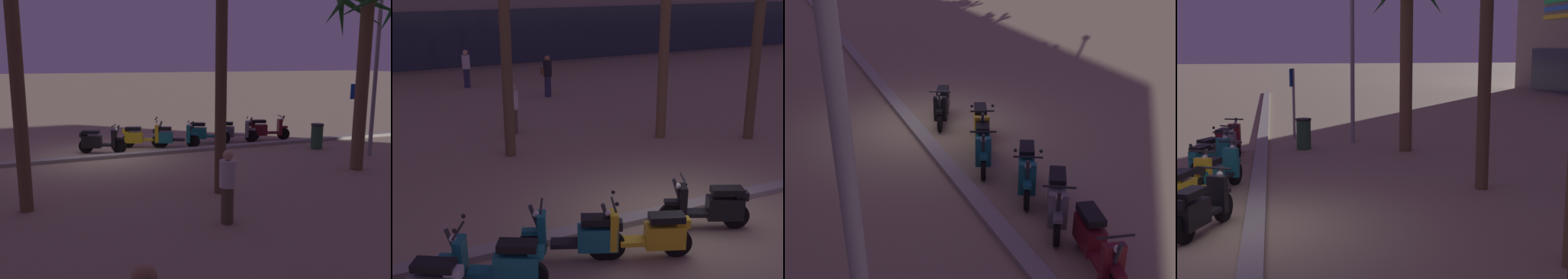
# 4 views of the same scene
# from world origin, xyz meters

# --- Properties ---
(ground_plane) EXTENTS (200.00, 200.00, 0.00)m
(ground_plane) POSITION_xyz_m (0.00, 0.00, 0.00)
(ground_plane) COLOR #9E896B
(curb_strip) EXTENTS (60.00, 0.36, 0.12)m
(curb_strip) POSITION_xyz_m (0.00, 0.30, 0.06)
(curb_strip) COLOR gray
(curb_strip) RESTS_ON ground
(scooter_teal_mid_front) EXTENTS (1.62, 0.97, 1.17)m
(scooter_teal_mid_front) POSITION_xyz_m (-4.09, -0.85, 0.46)
(scooter_teal_mid_front) COLOR black
(scooter_teal_mid_front) RESTS_ON ground
(scooter_teal_gap_after_mid) EXTENTS (1.74, 0.92, 1.04)m
(scooter_teal_gap_after_mid) POSITION_xyz_m (-2.60, -0.54, 0.44)
(scooter_teal_gap_after_mid) COLOR black
(scooter_teal_gap_after_mid) RESTS_ON ground
(scooter_yellow_tail_end) EXTENTS (1.72, 0.86, 1.17)m
(scooter_yellow_tail_end) POSITION_xyz_m (-1.51, -0.98, 0.44)
(scooter_yellow_tail_end) COLOR black
(scooter_yellow_tail_end) RESTS_ON ground
(scooter_black_lead_nearest) EXTENTS (1.62, 0.90, 1.04)m
(scooter_black_lead_nearest) POSITION_xyz_m (0.16, -0.57, 0.45)
(scooter_black_lead_nearest) COLOR black
(scooter_black_lead_nearest) RESTS_ON ground
(pedestrian_strolling_near_curb) EXTENTS (0.34, 0.34, 1.55)m
(pedestrian_strolling_near_curb) POSITION_xyz_m (-1.29, 7.12, 0.81)
(pedestrian_strolling_near_curb) COLOR brown
(pedestrian_strolling_near_curb) RESTS_ON ground
(pedestrian_by_palm_tree) EXTENTS (0.46, 0.34, 1.65)m
(pedestrian_by_palm_tree) POSITION_xyz_m (1.53, 11.41, 0.88)
(pedestrian_by_palm_tree) COLOR #2D3351
(pedestrian_by_palm_tree) RESTS_ON ground
(pedestrian_window_shopping) EXTENTS (0.34, 0.46, 1.62)m
(pedestrian_window_shopping) POSITION_xyz_m (-0.96, 14.62, 0.86)
(pedestrian_window_shopping) COLOR #2D3351
(pedestrian_window_shopping) RESTS_ON ground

